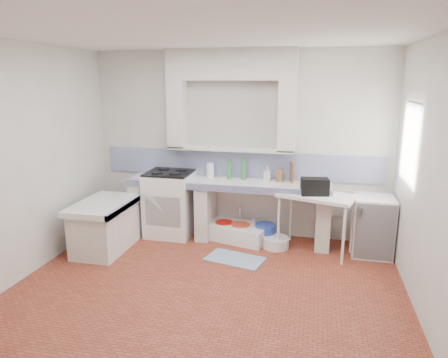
% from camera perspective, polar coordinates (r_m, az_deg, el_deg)
% --- Properties ---
extents(floor, '(4.50, 4.50, 0.00)m').
position_cam_1_polar(floor, '(4.82, -2.75, -15.60)').
color(floor, brown).
rests_on(floor, ground).
extents(ceiling, '(4.50, 4.50, 0.00)m').
position_cam_1_polar(ceiling, '(4.24, -3.20, 19.64)').
color(ceiling, silver).
rests_on(ceiling, ground).
extents(wall_back, '(4.50, 0.00, 4.50)m').
position_cam_1_polar(wall_back, '(6.24, 2.05, 4.78)').
color(wall_back, silver).
rests_on(wall_back, ground).
extents(wall_front, '(4.50, 0.00, 4.50)m').
position_cam_1_polar(wall_front, '(2.54, -15.43, -8.88)').
color(wall_front, silver).
rests_on(wall_front, ground).
extents(wall_left, '(0.00, 4.50, 4.50)m').
position_cam_1_polar(wall_left, '(5.38, -26.71, 1.93)').
color(wall_left, silver).
rests_on(wall_left, ground).
extents(wall_right, '(0.00, 4.50, 4.50)m').
position_cam_1_polar(wall_right, '(4.31, 27.25, -0.71)').
color(wall_right, silver).
rests_on(wall_right, ground).
extents(alcove_mass, '(1.90, 0.25, 0.45)m').
position_cam_1_polar(alcove_mass, '(6.07, 0.95, 15.68)').
color(alcove_mass, silver).
rests_on(alcove_mass, ground).
extents(window_frame, '(0.35, 0.86, 1.06)m').
position_cam_1_polar(window_frame, '(5.46, 26.27, 4.26)').
color(window_frame, '#381F12').
rests_on(window_frame, ground).
extents(lace_valance, '(0.01, 0.84, 0.24)m').
position_cam_1_polar(lace_valance, '(5.39, 25.18, 8.35)').
color(lace_valance, white).
rests_on(lace_valance, ground).
extents(counter_slab, '(3.00, 0.60, 0.08)m').
position_cam_1_polar(counter_slab, '(6.07, 0.55, -0.65)').
color(counter_slab, white).
rests_on(counter_slab, ground).
extents(counter_lip, '(3.00, 0.04, 0.10)m').
position_cam_1_polar(counter_lip, '(5.81, -0.04, -1.31)').
color(counter_lip, navy).
rests_on(counter_lip, ground).
extents(counter_pier_left, '(0.20, 0.55, 0.82)m').
position_cam_1_polar(counter_pier_left, '(6.63, -11.40, -3.75)').
color(counter_pier_left, silver).
rests_on(counter_pier_left, ground).
extents(counter_pier_mid, '(0.20, 0.55, 0.82)m').
position_cam_1_polar(counter_pier_mid, '(6.28, -2.59, -4.46)').
color(counter_pier_mid, silver).
rests_on(counter_pier_mid, ground).
extents(counter_pier_right, '(0.20, 0.55, 0.82)m').
position_cam_1_polar(counter_pier_right, '(6.07, 13.62, -5.47)').
color(counter_pier_right, silver).
rests_on(counter_pier_right, ground).
extents(peninsula_top, '(0.70, 1.10, 0.08)m').
position_cam_1_polar(peninsula_top, '(5.96, -16.40, -3.48)').
color(peninsula_top, white).
rests_on(peninsula_top, ground).
extents(peninsula_base, '(0.60, 1.00, 0.62)m').
position_cam_1_polar(peninsula_base, '(6.07, -16.18, -6.65)').
color(peninsula_base, silver).
rests_on(peninsula_base, ground).
extents(peninsula_lip, '(0.04, 1.10, 0.10)m').
position_cam_1_polar(peninsula_lip, '(5.81, -13.54, -3.74)').
color(peninsula_lip, navy).
rests_on(peninsula_lip, ground).
extents(backsplash, '(4.27, 0.03, 0.40)m').
position_cam_1_polar(backsplash, '(6.27, 2.00, 2.05)').
color(backsplash, navy).
rests_on(backsplash, ground).
extents(stove, '(0.69, 0.67, 0.97)m').
position_cam_1_polar(stove, '(6.40, -7.48, -3.49)').
color(stove, white).
rests_on(stove, ground).
extents(sink, '(1.01, 0.71, 0.22)m').
position_cam_1_polar(sink, '(6.24, 1.88, -7.50)').
color(sink, white).
rests_on(sink, ground).
extents(side_table, '(1.13, 0.84, 0.04)m').
position_cam_1_polar(side_table, '(5.86, 12.60, -6.02)').
color(side_table, white).
rests_on(side_table, ground).
extents(fridge, '(0.54, 0.54, 0.82)m').
position_cam_1_polar(fridge, '(6.01, 19.97, -6.14)').
color(fridge, white).
rests_on(fridge, ground).
extents(bucket_red, '(0.31, 0.31, 0.26)m').
position_cam_1_polar(bucket_red, '(6.30, 0.03, -7.10)').
color(bucket_red, red).
rests_on(bucket_red, ground).
extents(bucket_orange, '(0.34, 0.34, 0.26)m').
position_cam_1_polar(bucket_orange, '(6.20, 2.29, -7.44)').
color(bucket_orange, '#E4462A').
rests_on(bucket_orange, ground).
extents(bucket_blue, '(0.32, 0.32, 0.28)m').
position_cam_1_polar(bucket_blue, '(6.16, 5.71, -7.52)').
color(bucket_blue, '#2643B8').
rests_on(bucket_blue, ground).
extents(basin_white, '(0.49, 0.49, 0.15)m').
position_cam_1_polar(basin_white, '(6.03, 7.21, -8.74)').
color(basin_white, white).
rests_on(basin_white, ground).
extents(water_bottle_a, '(0.09, 0.09, 0.27)m').
position_cam_1_polar(water_bottle_a, '(6.40, 2.11, -6.69)').
color(water_bottle_a, silver).
rests_on(water_bottle_a, ground).
extents(water_bottle_b, '(0.09, 0.09, 0.28)m').
position_cam_1_polar(water_bottle_b, '(6.36, 4.11, -6.80)').
color(water_bottle_b, silver).
rests_on(water_bottle_b, ground).
extents(black_bag, '(0.40, 0.27, 0.23)m').
position_cam_1_polar(black_bag, '(5.67, 12.53, -1.04)').
color(black_bag, black).
rests_on(black_bag, side_table).
extents(green_bottle_a, '(0.07, 0.07, 0.29)m').
position_cam_1_polar(green_bottle_a, '(6.14, 0.71, 1.28)').
color(green_bottle_a, '#347C3C').
rests_on(green_bottle_a, counter_slab).
extents(green_bottle_b, '(0.07, 0.07, 0.32)m').
position_cam_1_polar(green_bottle_b, '(6.13, 2.72, 1.42)').
color(green_bottle_b, '#347C3C').
rests_on(green_bottle_b, counter_slab).
extents(knife_block, '(0.09, 0.08, 0.18)m').
position_cam_1_polar(knife_block, '(6.07, 7.71, 0.49)').
color(knife_block, brown).
rests_on(knife_block, counter_slab).
extents(cutting_board, '(0.08, 0.21, 0.29)m').
position_cam_1_polar(cutting_board, '(6.06, 9.40, 0.92)').
color(cutting_board, brown).
rests_on(cutting_board, counter_slab).
extents(paper_towel, '(0.12, 0.12, 0.23)m').
position_cam_1_polar(paper_towel, '(6.25, -1.92, 1.22)').
color(paper_towel, white).
rests_on(paper_towel, counter_slab).
extents(soap_bottle, '(0.10, 0.10, 0.21)m').
position_cam_1_polar(soap_bottle, '(6.09, 6.04, 0.75)').
color(soap_bottle, white).
rests_on(soap_bottle, counter_slab).
extents(rug, '(0.84, 0.60, 0.01)m').
position_cam_1_polar(rug, '(5.63, 1.53, -11.06)').
color(rug, '#33558E').
rests_on(rug, ground).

